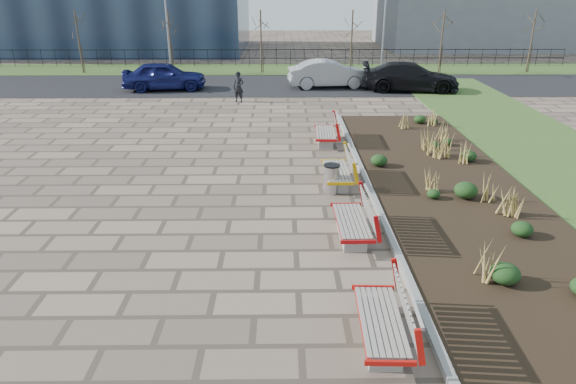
{
  "coord_description": "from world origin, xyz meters",
  "views": [
    {
      "loc": [
        1.36,
        -8.68,
        5.68
      ],
      "look_at": [
        1.5,
        3.0,
        0.9
      ],
      "focal_mm": 32.0,
      "sensor_mm": 36.0,
      "label": 1
    }
  ],
  "objects_px": {
    "car_black": "(410,77)",
    "pedestrian": "(238,87)",
    "bench_a": "(381,317)",
    "litter_bin": "(331,179)",
    "bench_b": "(352,219)",
    "car_silver": "(329,74)",
    "bench_c": "(337,169)",
    "car_blue": "(164,76)",
    "lamp_east": "(384,27)",
    "lamp_west": "(167,27)",
    "bench_d": "(325,131)"
  },
  "relations": [
    {
      "from": "car_silver",
      "to": "car_black",
      "type": "xyz_separation_m",
      "value": [
        4.44,
        -1.11,
        0.0
      ]
    },
    {
      "from": "bench_c",
      "to": "pedestrian",
      "type": "bearing_deg",
      "value": 107.77
    },
    {
      "from": "bench_b",
      "to": "pedestrian",
      "type": "xyz_separation_m",
      "value": [
        -3.84,
        15.13,
        0.27
      ]
    },
    {
      "from": "car_blue",
      "to": "lamp_east",
      "type": "height_order",
      "value": "lamp_east"
    },
    {
      "from": "litter_bin",
      "to": "car_blue",
      "type": "bearing_deg",
      "value": 117.45
    },
    {
      "from": "litter_bin",
      "to": "lamp_west",
      "type": "xyz_separation_m",
      "value": [
        -8.78,
        20.86,
        2.62
      ]
    },
    {
      "from": "litter_bin",
      "to": "lamp_east",
      "type": "xyz_separation_m",
      "value": [
        5.22,
        20.86,
        2.62
      ]
    },
    {
      "from": "bench_b",
      "to": "lamp_east",
      "type": "height_order",
      "value": "lamp_east"
    },
    {
      "from": "bench_a",
      "to": "bench_b",
      "type": "xyz_separation_m",
      "value": [
        0.0,
        3.86,
        0.0
      ]
    },
    {
      "from": "car_blue",
      "to": "car_silver",
      "type": "relative_size",
      "value": 0.98
    },
    {
      "from": "car_black",
      "to": "lamp_west",
      "type": "bearing_deg",
      "value": 74.77
    },
    {
      "from": "bench_a",
      "to": "lamp_west",
      "type": "relative_size",
      "value": 0.35
    },
    {
      "from": "lamp_east",
      "to": "car_silver",
      "type": "bearing_deg",
      "value": -129.59
    },
    {
      "from": "car_black",
      "to": "litter_bin",
      "type": "bearing_deg",
      "value": 165.67
    },
    {
      "from": "bench_b",
      "to": "bench_d",
      "type": "height_order",
      "value": "same"
    },
    {
      "from": "car_blue",
      "to": "litter_bin",
      "type": "bearing_deg",
      "value": -159.58
    },
    {
      "from": "bench_c",
      "to": "car_blue",
      "type": "relative_size",
      "value": 0.46
    },
    {
      "from": "bench_b",
      "to": "lamp_west",
      "type": "bearing_deg",
      "value": 109.69
    },
    {
      "from": "bench_a",
      "to": "litter_bin",
      "type": "height_order",
      "value": "bench_a"
    },
    {
      "from": "bench_c",
      "to": "litter_bin",
      "type": "bearing_deg",
      "value": -109.24
    },
    {
      "from": "car_blue",
      "to": "lamp_east",
      "type": "relative_size",
      "value": 0.77
    },
    {
      "from": "bench_b",
      "to": "car_silver",
      "type": "distance_m",
      "value": 19.02
    },
    {
      "from": "bench_b",
      "to": "bench_d",
      "type": "bearing_deg",
      "value": 88.91
    },
    {
      "from": "bench_d",
      "to": "lamp_east",
      "type": "height_order",
      "value": "lamp_east"
    },
    {
      "from": "bench_d",
      "to": "pedestrian",
      "type": "relative_size",
      "value": 1.37
    },
    {
      "from": "lamp_west",
      "to": "bench_b",
      "type": "bearing_deg",
      "value": -69.21
    },
    {
      "from": "bench_a",
      "to": "car_black",
      "type": "bearing_deg",
      "value": 77.79
    },
    {
      "from": "pedestrian",
      "to": "car_black",
      "type": "xyz_separation_m",
      "value": [
        9.37,
        2.75,
        0.03
      ]
    },
    {
      "from": "car_silver",
      "to": "lamp_west",
      "type": "distance_m",
      "value": 11.37
    },
    {
      "from": "pedestrian",
      "to": "car_silver",
      "type": "relative_size",
      "value": 0.33
    },
    {
      "from": "bench_b",
      "to": "pedestrian",
      "type": "distance_m",
      "value": 15.61
    },
    {
      "from": "pedestrian",
      "to": "car_black",
      "type": "height_order",
      "value": "car_black"
    },
    {
      "from": "bench_d",
      "to": "lamp_east",
      "type": "bearing_deg",
      "value": 74.84
    },
    {
      "from": "bench_d",
      "to": "car_black",
      "type": "height_order",
      "value": "car_black"
    },
    {
      "from": "litter_bin",
      "to": "lamp_west",
      "type": "distance_m",
      "value": 22.78
    },
    {
      "from": "bench_a",
      "to": "litter_bin",
      "type": "bearing_deg",
      "value": 93.95
    },
    {
      "from": "bench_b",
      "to": "car_silver",
      "type": "bearing_deg",
      "value": 85.6
    },
    {
      "from": "bench_a",
      "to": "bench_d",
      "type": "height_order",
      "value": "same"
    },
    {
      "from": "car_black",
      "to": "pedestrian",
      "type": "bearing_deg",
      "value": 112.95
    },
    {
      "from": "bench_c",
      "to": "car_blue",
      "type": "bearing_deg",
      "value": 118.61
    },
    {
      "from": "car_blue",
      "to": "car_black",
      "type": "xyz_separation_m",
      "value": [
        13.8,
        -0.47,
        -0.01
      ]
    },
    {
      "from": "litter_bin",
      "to": "car_silver",
      "type": "relative_size",
      "value": 0.18
    },
    {
      "from": "pedestrian",
      "to": "bench_a",
      "type": "bearing_deg",
      "value": -62.37
    },
    {
      "from": "lamp_east",
      "to": "lamp_west",
      "type": "bearing_deg",
      "value": 180.0
    },
    {
      "from": "lamp_east",
      "to": "bench_c",
      "type": "bearing_deg",
      "value": -103.9
    },
    {
      "from": "bench_a",
      "to": "bench_b",
      "type": "distance_m",
      "value": 3.86
    },
    {
      "from": "bench_c",
      "to": "car_silver",
      "type": "bearing_deg",
      "value": 85.45
    },
    {
      "from": "bench_a",
      "to": "bench_c",
      "type": "relative_size",
      "value": 1.0
    },
    {
      "from": "car_silver",
      "to": "car_black",
      "type": "distance_m",
      "value": 4.58
    },
    {
      "from": "bench_b",
      "to": "lamp_east",
      "type": "bearing_deg",
      "value": 77.0
    }
  ]
}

